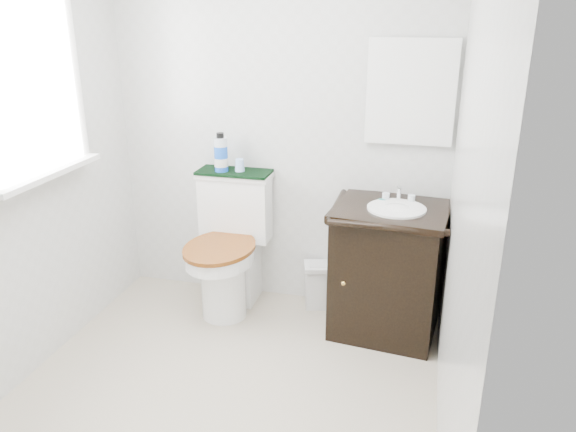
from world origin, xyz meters
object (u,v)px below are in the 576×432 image
at_px(vanity, 388,267).
at_px(cup, 240,165).
at_px(mouthwash_bottle, 221,154).
at_px(toilet, 230,252).
at_px(trash_bin, 320,285).

relative_size(vanity, cup, 11.39).
height_order(vanity, cup, cup).
distance_m(vanity, cup, 1.15).
bearing_deg(mouthwash_bottle, toilet, -52.90).
height_order(trash_bin, mouthwash_bottle, mouthwash_bottle).
relative_size(toilet, vanity, 0.98).
bearing_deg(toilet, cup, 72.70).
bearing_deg(cup, toilet, -107.30).
bearing_deg(vanity, cup, 169.40).
relative_size(mouthwash_bottle, cup, 3.13).
bearing_deg(cup, vanity, -10.60).
distance_m(vanity, mouthwash_bottle, 1.28).
relative_size(vanity, trash_bin, 2.97).
height_order(vanity, mouthwash_bottle, mouthwash_bottle).
bearing_deg(vanity, mouthwash_bottle, 171.95).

